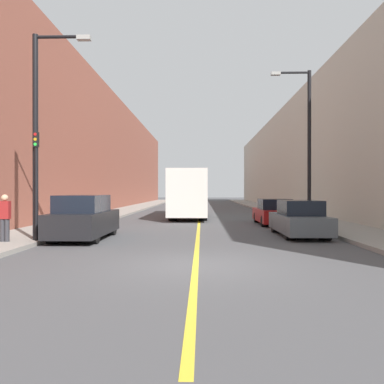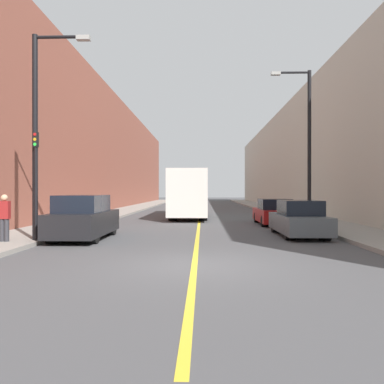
% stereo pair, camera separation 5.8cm
% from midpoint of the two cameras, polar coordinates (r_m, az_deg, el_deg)
% --- Properties ---
extents(ground_plane, '(200.00, 200.00, 0.00)m').
position_cam_midpoint_polar(ground_plane, '(10.04, 0.37, -11.14)').
color(ground_plane, '#474749').
extents(sidewalk_left, '(3.02, 72.00, 0.16)m').
position_cam_midpoint_polar(sidewalk_left, '(40.56, -9.03, -2.49)').
color(sidewalk_left, gray).
rests_on(sidewalk_left, ground).
extents(sidewalk_right, '(3.02, 72.00, 0.16)m').
position_cam_midpoint_polar(sidewalk_right, '(40.50, 11.47, -2.49)').
color(sidewalk_right, gray).
rests_on(sidewalk_right, ground).
extents(building_row_left, '(4.00, 72.00, 11.96)m').
position_cam_midpoint_polar(building_row_left, '(41.50, -13.83, 5.73)').
color(building_row_left, brown).
rests_on(building_row_left, ground).
extents(building_row_right, '(4.00, 72.00, 10.86)m').
position_cam_midpoint_polar(building_row_right, '(41.35, 16.30, 4.98)').
color(building_row_right, '#B7B2A3').
rests_on(building_row_right, ground).
extents(road_center_line, '(0.16, 72.00, 0.01)m').
position_cam_midpoint_polar(road_center_line, '(39.89, 1.21, -2.64)').
color(road_center_line, gold).
rests_on(road_center_line, ground).
extents(bus, '(2.56, 10.42, 3.36)m').
position_cam_midpoint_polar(bus, '(27.86, -0.46, -0.16)').
color(bus, silver).
rests_on(bus, ground).
extents(parked_suv_left, '(1.89, 4.40, 1.80)m').
position_cam_midpoint_polar(parked_suv_left, '(15.87, -16.24, -3.93)').
color(parked_suv_left, black).
rests_on(parked_suv_left, ground).
extents(car_right_near, '(1.80, 4.45, 1.56)m').
position_cam_midpoint_polar(car_right_near, '(16.93, 15.91, -4.13)').
color(car_right_near, '#51565B').
rests_on(car_right_near, ground).
extents(car_right_mid, '(1.88, 4.48, 1.50)m').
position_cam_midpoint_polar(car_right_mid, '(22.35, 12.30, -3.14)').
color(car_right_mid, maroon).
rests_on(car_right_mid, ground).
extents(street_lamp_left, '(2.16, 0.24, 7.60)m').
position_cam_midpoint_polar(street_lamp_left, '(15.14, -22.28, 9.53)').
color(street_lamp_left, black).
rests_on(street_lamp_left, sidewalk_left).
extents(street_lamp_right, '(2.16, 0.24, 8.33)m').
position_cam_midpoint_polar(street_lamp_right, '(21.37, 16.96, 7.80)').
color(street_lamp_right, black).
rests_on(street_lamp_right, sidewalk_right).
extents(traffic_light, '(0.16, 0.18, 3.97)m').
position_cam_midpoint_polar(traffic_light, '(14.83, -22.75, 1.53)').
color(traffic_light, black).
rests_on(traffic_light, sidewalk_left).
extents(pedestrian, '(0.37, 0.24, 1.68)m').
position_cam_midpoint_polar(pedestrian, '(14.99, -26.74, -3.44)').
color(pedestrian, '#2D2D33').
rests_on(pedestrian, sidewalk_left).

